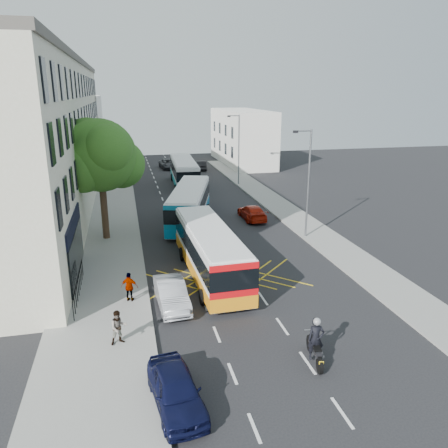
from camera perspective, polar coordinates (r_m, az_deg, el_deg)
ground at (r=21.58m, az=7.61°, el=-13.11°), size 120.00×120.00×0.00m
pavement_left at (r=34.15m, az=-15.06°, el=-1.85°), size 5.00×70.00×0.15m
pavement_right at (r=37.01m, az=10.46°, el=-0.07°), size 3.00×70.00×0.15m
terrace_main at (r=42.67m, az=-22.94°, el=10.31°), size 8.30×45.00×13.50m
terrace_far at (r=72.97m, az=-18.96°, el=11.60°), size 8.00×20.00×10.00m
building_right at (r=68.12m, az=2.33°, el=11.31°), size 6.00×18.00×8.00m
street_tree at (r=32.70m, az=-15.92°, el=8.50°), size 6.30×5.70×8.80m
lamp_near at (r=32.74m, az=10.84°, el=5.88°), size 1.45×0.15×8.00m
lamp_far at (r=51.46m, az=1.84°, el=10.14°), size 1.45×0.15×8.00m
railings at (r=24.98m, az=-18.51°, el=-7.67°), size 0.08×5.60×1.14m
bus_near at (r=26.16m, az=-1.84°, el=-3.55°), size 2.92×10.80×3.02m
bus_mid at (r=36.83m, az=-4.52°, el=2.57°), size 5.32×11.18×3.06m
bus_far at (r=51.91m, az=-5.25°, el=6.80°), size 3.12×11.08×3.09m
motorbike at (r=18.87m, az=11.87°, el=-14.76°), size 0.79×2.28×2.03m
parked_car_blue at (r=16.56m, az=-6.30°, el=-20.72°), size 2.06×4.12×1.35m
parked_car_silver at (r=23.09m, az=-6.87°, el=-9.05°), size 1.66×4.18×1.35m
red_hatchback at (r=38.05m, az=3.69°, el=1.52°), size 1.79×4.34×1.26m
distant_car_grey at (r=63.98m, az=-7.28°, el=7.79°), size 2.58×4.89×1.31m
distant_car_dark at (r=62.50m, az=-2.98°, el=7.67°), size 1.84×4.01×1.27m
pedestrian_near at (r=20.00m, az=-13.60°, el=-12.99°), size 0.90×0.78×1.57m
pedestrian_far at (r=23.59m, az=-12.23°, el=-8.03°), size 1.00×0.70×1.58m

